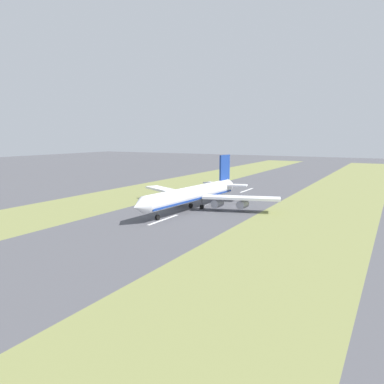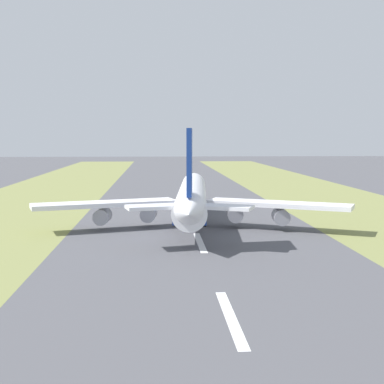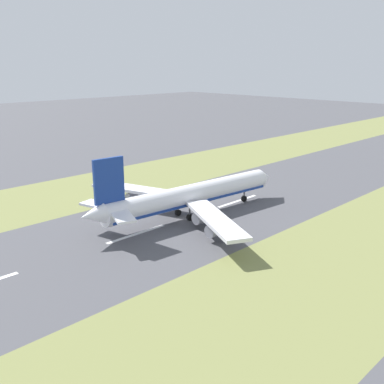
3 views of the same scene
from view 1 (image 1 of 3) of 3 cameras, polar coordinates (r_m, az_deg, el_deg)
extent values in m
plane|color=#4C4C51|center=(149.17, 0.74, -2.44)|extent=(800.00, 800.00, 0.00)
cube|color=olive|center=(134.34, 17.95, -4.10)|extent=(40.00, 600.00, 0.01)
cube|color=olive|center=(174.66, -12.38, -1.02)|extent=(40.00, 600.00, 0.01)
cube|color=silver|center=(199.38, 8.35, 0.26)|extent=(1.20, 18.00, 0.01)
cube|color=silver|center=(163.00, 3.37, -1.51)|extent=(1.20, 18.00, 0.01)
cube|color=silver|center=(128.78, -4.38, -4.24)|extent=(1.20, 18.00, 0.01)
cylinder|color=white|center=(144.37, 0.00, -0.31)|extent=(10.53, 56.30, 6.00)
cone|color=white|center=(120.53, -8.06, -2.18)|extent=(6.27, 5.46, 5.88)
cone|color=white|center=(170.69, 5.77, 1.29)|extent=(5.57, 6.39, 5.10)
cube|color=navy|center=(144.64, 0.00, -0.96)|extent=(10.04, 54.05, 0.70)
cube|color=white|center=(142.10, 7.51, -0.90)|extent=(29.47, 14.37, 0.90)
cube|color=white|center=(160.38, -3.78, 0.24)|extent=(28.61, 18.37, 0.90)
cylinder|color=#93939E|center=(143.63, 3.88, -1.74)|extent=(3.58, 5.04, 3.20)
cylinder|color=#93939E|center=(142.56, 7.72, -1.87)|extent=(3.58, 5.04, 3.20)
cylinder|color=#93939E|center=(153.21, -1.98, -1.07)|extent=(3.58, 5.04, 3.20)
cylinder|color=#93939E|center=(161.27, -3.85, -0.60)|extent=(3.58, 5.04, 3.20)
cube|color=navy|center=(165.50, 5.00, 3.76)|extent=(1.45, 8.04, 11.00)
cube|color=white|center=(163.75, 6.66, 1.04)|extent=(10.75, 6.59, 0.60)
cube|color=white|center=(168.97, 3.33, 1.32)|extent=(10.92, 7.91, 0.60)
cylinder|color=#59595E|center=(128.14, -5.28, -3.17)|extent=(0.50, 0.50, 3.20)
cylinder|color=black|center=(128.47, -5.27, -3.87)|extent=(1.04, 1.87, 1.80)
cylinder|color=#59595E|center=(146.08, 1.50, -1.68)|extent=(0.50, 0.50, 3.20)
cylinder|color=black|center=(146.37, 1.50, -2.30)|extent=(1.04, 1.87, 1.80)
cylinder|color=#59595E|center=(148.87, -0.19, -1.49)|extent=(0.50, 0.50, 3.20)
cylinder|color=black|center=(149.15, -0.19, -2.09)|extent=(1.04, 1.87, 1.80)
camera|label=2|loc=(246.69, 14.55, 6.05)|focal=50.00mm
camera|label=3|loc=(260.86, -7.62, 11.43)|focal=42.00mm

